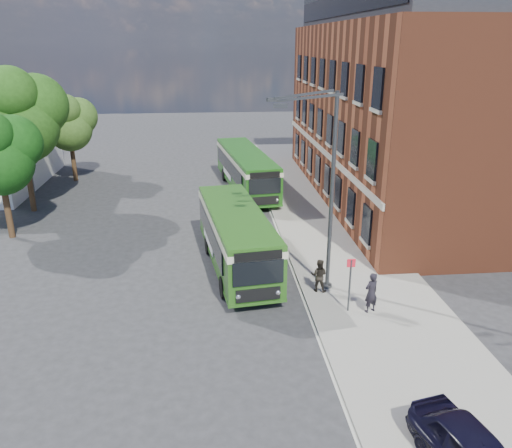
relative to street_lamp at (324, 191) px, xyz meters
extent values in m
plane|color=#2B2B2D|center=(-4.84, 2.00, -4.79)|extent=(120.00, 120.00, 0.00)
cube|color=gray|center=(2.16, 10.00, -4.72)|extent=(6.00, 48.00, 0.15)
cube|color=beige|center=(-0.89, 10.00, -4.79)|extent=(0.12, 48.00, 0.01)
cube|color=brown|center=(9.16, 14.00, 1.21)|extent=(12.00, 26.00, 12.00)
cube|color=#BDB5A0|center=(3.12, 14.00, -1.19)|extent=(0.12, 26.00, 0.35)
cube|color=#212329|center=(9.16, 14.00, 8.31)|extent=(10.80, 24.80, 2.20)
cube|color=black|center=(3.73, 14.00, 8.31)|extent=(0.08, 24.00, 1.40)
cylinder|color=#393C3F|center=(-17.34, 15.00, -0.29)|extent=(0.10, 0.10, 9.00)
cube|color=#B51426|center=(-16.89, 15.00, 3.81)|extent=(0.90, 0.02, 0.60)
cylinder|color=#393C3F|center=(0.36, 0.00, -4.64)|extent=(0.44, 0.44, 0.30)
cylinder|color=#393C3F|center=(0.36, 0.00, -0.29)|extent=(0.18, 0.18, 9.00)
cube|color=#393C3F|center=(-0.87, -0.60, 4.01)|extent=(2.58, 0.46, 0.37)
cube|color=#393C3F|center=(-0.87, 0.60, 4.01)|extent=(2.58, 0.46, 0.37)
cube|color=#393C3F|center=(-2.11, -1.08, 3.76)|extent=(0.55, 0.22, 0.16)
cube|color=#393C3F|center=(-2.11, 1.08, 3.76)|extent=(0.55, 0.22, 0.16)
cylinder|color=#393C3F|center=(0.76, -2.20, -3.54)|extent=(0.08, 0.08, 2.50)
cube|color=red|center=(0.76, -2.20, -2.44)|extent=(0.35, 0.04, 0.35)
cube|color=#275818|center=(-3.66, 2.90, -3.02)|extent=(3.73, 9.92, 2.45)
cube|color=#275818|center=(-3.66, 2.90, -4.29)|extent=(3.78, 9.96, 0.14)
cube|color=black|center=(-4.97, 3.03, -2.89)|extent=(1.10, 7.82, 1.10)
cube|color=black|center=(-2.43, 3.36, -2.89)|extent=(1.10, 7.82, 1.10)
cube|color=beige|center=(-3.66, 2.90, -2.19)|extent=(3.80, 9.98, 0.32)
cube|color=#275818|center=(-3.66, 2.90, -1.83)|extent=(3.62, 9.80, 0.12)
cube|color=black|center=(-3.03, -1.93, -2.84)|extent=(2.14, 0.36, 1.05)
cube|color=black|center=(-3.03, -1.94, -2.09)|extent=(1.99, 0.34, 0.38)
cube|color=black|center=(-3.03, -1.94, -3.84)|extent=(1.89, 0.33, 0.55)
sphere|color=silver|center=(-3.88, -2.03, -3.84)|extent=(0.26, 0.26, 0.26)
sphere|color=silver|center=(-2.19, -1.81, -3.84)|extent=(0.26, 0.26, 0.26)
cube|color=black|center=(-4.30, 7.72, -2.79)|extent=(1.99, 0.34, 0.90)
cube|color=white|center=(-5.07, 3.72, -3.64)|extent=(0.45, 3.18, 0.45)
cylinder|color=black|center=(-4.43, -0.26, -4.29)|extent=(0.41, 1.03, 1.00)
cylinder|color=black|center=(-2.11, 0.04, -4.29)|extent=(0.41, 1.03, 1.00)
cylinder|color=black|center=(-5.09, 4.77, -4.29)|extent=(0.41, 1.03, 1.00)
cylinder|color=black|center=(-2.77, 5.07, -4.29)|extent=(0.41, 1.03, 1.00)
cube|color=#1C5714|center=(-2.12, 16.88, -3.02)|extent=(4.08, 12.06, 2.45)
cube|color=#1C5714|center=(-2.12, 16.88, -4.29)|extent=(4.12, 12.10, 0.14)
cube|color=black|center=(-3.43, 17.00, -2.89)|extent=(1.44, 9.95, 1.10)
cube|color=black|center=(-0.90, 17.35, -2.89)|extent=(1.44, 9.95, 1.10)
cube|color=beige|center=(-2.12, 16.88, -2.19)|extent=(4.15, 12.13, 0.32)
cube|color=#1C5714|center=(-2.12, 16.88, -1.83)|extent=(3.97, 11.94, 0.12)
cube|color=black|center=(-1.32, 10.99, -2.84)|extent=(2.14, 0.37, 1.05)
cube|color=black|center=(-1.32, 10.98, -2.09)|extent=(1.99, 0.35, 0.38)
cube|color=black|center=(-1.32, 10.98, -3.84)|extent=(1.89, 0.34, 0.55)
sphere|color=silver|center=(-2.16, 10.89, -3.84)|extent=(0.26, 0.26, 0.26)
sphere|color=silver|center=(-0.48, 11.12, -3.84)|extent=(0.26, 0.26, 0.26)
cube|color=black|center=(-2.93, 22.77, -2.79)|extent=(1.99, 0.35, 0.90)
cube|color=white|center=(-3.54, 17.70, -3.64)|extent=(0.47, 3.18, 0.45)
cylinder|color=black|center=(-2.73, 12.65, -4.29)|extent=(0.41, 1.03, 1.00)
cylinder|color=black|center=(-0.41, 12.96, -4.29)|extent=(0.41, 1.03, 1.00)
cylinder|color=black|center=(-3.71, 19.81, -4.29)|extent=(0.41, 1.03, 1.00)
cylinder|color=black|center=(-1.39, 20.12, -4.29)|extent=(0.41, 1.03, 1.00)
imported|color=black|center=(1.65, -2.36, -3.75)|extent=(0.76, 0.65, 1.78)
imported|color=black|center=(-0.11, -0.33, -3.87)|extent=(0.91, 0.82, 1.55)
cylinder|color=#3A2515|center=(-16.62, 8.28, -3.19)|extent=(0.36, 0.36, 3.20)
sphere|color=#113C0E|center=(-15.89, 8.86, 0.66)|extent=(3.20, 3.20, 3.20)
cylinder|color=#3A2515|center=(-16.91, 13.19, -2.75)|extent=(0.36, 0.36, 4.08)
sphere|color=#204712|center=(-16.91, 13.19, 0.95)|extent=(4.82, 4.82, 4.82)
sphere|color=#204712|center=(-15.98, 13.93, 2.16)|extent=(4.08, 4.08, 4.08)
sphere|color=#204712|center=(-17.74, 12.54, 1.69)|extent=(3.70, 3.70, 3.70)
sphere|color=#204712|center=(-16.91, 12.26, 3.08)|extent=(3.33, 3.33, 3.33)
cylinder|color=#3A2515|center=(-16.00, 21.05, -3.28)|extent=(0.36, 0.36, 3.02)
sphere|color=#31501B|center=(-16.00, 21.05, -0.53)|extent=(3.57, 3.57, 3.57)
sphere|color=#31501B|center=(-15.31, 21.60, 0.36)|extent=(3.02, 3.02, 3.02)
sphere|color=#31501B|center=(-16.62, 20.57, 0.02)|extent=(2.75, 2.75, 2.75)
sphere|color=#31501B|center=(-16.00, 20.37, 1.05)|extent=(2.47, 2.47, 2.47)
camera|label=1|loc=(-4.86, -20.31, 6.08)|focal=35.00mm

